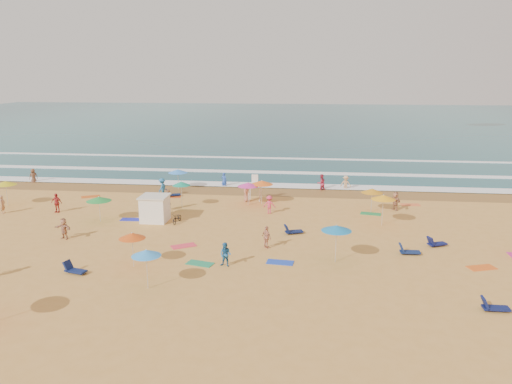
# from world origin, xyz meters

# --- Properties ---
(ground) EXTENTS (220.00, 220.00, 0.00)m
(ground) POSITION_xyz_m (0.00, 0.00, 0.00)
(ground) COLOR gold
(ground) RESTS_ON ground
(ocean) EXTENTS (220.00, 140.00, 0.18)m
(ocean) POSITION_xyz_m (0.00, 84.00, 0.00)
(ocean) COLOR #0C4756
(ocean) RESTS_ON ground
(wet_sand) EXTENTS (220.00, 220.00, 0.00)m
(wet_sand) POSITION_xyz_m (0.00, 12.50, 0.01)
(wet_sand) COLOR olive
(wet_sand) RESTS_ON ground
(surf_foam) EXTENTS (200.00, 18.70, 0.05)m
(surf_foam) POSITION_xyz_m (0.00, 21.32, 0.10)
(surf_foam) COLOR white
(surf_foam) RESTS_ON ground
(cabana) EXTENTS (2.00, 2.00, 2.00)m
(cabana) POSITION_xyz_m (-5.00, 1.29, 1.00)
(cabana) COLOR white
(cabana) RESTS_ON ground
(cabana_roof) EXTENTS (2.20, 2.20, 0.12)m
(cabana_roof) POSITION_xyz_m (-5.00, 1.29, 2.06)
(cabana_roof) COLOR silver
(cabana_roof) RESTS_ON cabana
(bicycle) EXTENTS (0.76, 1.60, 0.81)m
(bicycle) POSITION_xyz_m (-3.10, 0.99, 0.40)
(bicycle) COLOR black
(bicycle) RESTS_ON ground
(lifeguard_stand) EXTENTS (1.20, 1.20, 2.10)m
(lifeguard_stand) POSITION_xyz_m (2.26, 8.77, 1.05)
(lifeguard_stand) COLOR white
(lifeguard_stand) RESTS_ON ground
(beach_umbrellas) EXTENTS (42.27, 30.79, 0.74)m
(beach_umbrellas) POSITION_xyz_m (-4.06, 0.46, 2.09)
(beach_umbrellas) COLOR #1544B9
(beach_umbrellas) RESTS_ON ground
(loungers) EXTENTS (41.25, 22.29, 0.34)m
(loungers) POSITION_xyz_m (6.69, -3.59, 0.17)
(loungers) COLOR #0E194A
(loungers) RESTS_ON ground
(towels) EXTENTS (42.75, 20.17, 0.03)m
(towels) POSITION_xyz_m (0.26, -0.10, 0.01)
(towels) COLOR #BA3817
(towels) RESTS_ON ground
(beachgoers) EXTENTS (40.91, 26.06, 2.09)m
(beachgoers) POSITION_xyz_m (-2.43, 5.09, 0.77)
(beachgoers) COLOR brown
(beachgoers) RESTS_ON ground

